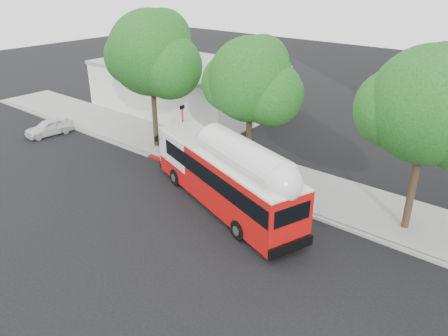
% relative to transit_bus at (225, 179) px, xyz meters
% --- Properties ---
extents(ground, '(120.00, 120.00, 0.00)m').
position_rel_transit_bus_xyz_m(ground, '(-0.49, -1.84, -1.69)').
color(ground, black).
rests_on(ground, ground).
extents(sidewalk, '(60.00, 5.00, 0.15)m').
position_rel_transit_bus_xyz_m(sidewalk, '(-0.49, 4.66, -1.61)').
color(sidewalk, gray).
rests_on(sidewalk, ground).
extents(curb_strip, '(60.00, 0.30, 0.15)m').
position_rel_transit_bus_xyz_m(curb_strip, '(-0.49, 2.06, -1.61)').
color(curb_strip, gray).
rests_on(curb_strip, ground).
extents(red_curb_segment, '(10.00, 0.32, 0.16)m').
position_rel_transit_bus_xyz_m(red_curb_segment, '(-3.49, 2.06, -1.61)').
color(red_curb_segment, maroon).
rests_on(red_curb_segment, ground).
extents(street_tree_left, '(6.67, 5.80, 9.74)m').
position_rel_transit_bus_xyz_m(street_tree_left, '(-9.01, 3.72, 4.92)').
color(street_tree_left, '#2D2116').
rests_on(street_tree_left, ground).
extents(street_tree_mid, '(5.75, 5.00, 8.62)m').
position_rel_transit_bus_xyz_m(street_tree_mid, '(-1.08, 4.22, 4.22)').
color(street_tree_mid, '#2D2116').
rests_on(street_tree_mid, ground).
extents(street_tree_right, '(6.21, 5.40, 9.18)m').
position_rel_transit_bus_xyz_m(street_tree_right, '(8.95, 4.02, 4.57)').
color(street_tree_right, '#2D2116').
rests_on(street_tree_right, ground).
extents(low_commercial_bldg, '(16.20, 10.20, 4.25)m').
position_rel_transit_bus_xyz_m(low_commercial_bldg, '(-14.49, 12.16, 0.46)').
color(low_commercial_bldg, silver).
rests_on(low_commercial_bldg, ground).
extents(transit_bus, '(12.24, 5.99, 3.61)m').
position_rel_transit_bus_xyz_m(transit_bus, '(0.00, 0.00, 0.00)').
color(transit_bus, red).
rests_on(transit_bus, ground).
extents(parked_car, '(3.86, 1.95, 1.26)m').
position_rel_transit_bus_xyz_m(parked_car, '(-17.99, 0.07, -1.06)').
color(parked_car, silver).
rests_on(parked_car, ground).
extents(signal_pole, '(0.12, 0.40, 4.19)m').
position_rel_transit_bus_xyz_m(signal_pole, '(-5.51, 2.48, 0.46)').
color(signal_pole, red).
rests_on(signal_pole, ground).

